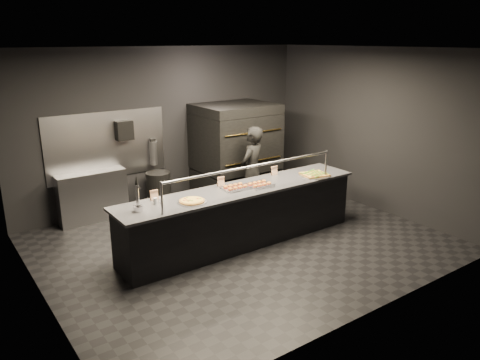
{
  "coord_description": "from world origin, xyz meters",
  "views": [
    {
      "loc": [
        -4.0,
        -5.58,
        3.14
      ],
      "look_at": [
        0.11,
        0.2,
        0.98
      ],
      "focal_mm": 35.0,
      "sensor_mm": 36.0,
      "label": 1
    }
  ],
  "objects_px": {
    "beer_tap": "(138,201)",
    "worker": "(252,171)",
    "slider_tray_a": "(235,187)",
    "trash_bin": "(159,192)",
    "prep_shelf": "(92,197)",
    "round_pizza": "(192,201)",
    "slider_tray_b": "(260,184)",
    "fire_extinguisher": "(153,153)",
    "pizza_oven": "(235,151)",
    "square_pizza": "(315,174)",
    "service_counter": "(242,216)",
    "towel_dispenser": "(124,130)"
  },
  "relations": [
    {
      "from": "round_pizza",
      "to": "square_pizza",
      "type": "relative_size",
      "value": 0.8
    },
    {
      "from": "service_counter",
      "to": "prep_shelf",
      "type": "height_order",
      "value": "service_counter"
    },
    {
      "from": "towel_dispenser",
      "to": "square_pizza",
      "type": "bearing_deg",
      "value": -47.84
    },
    {
      "from": "prep_shelf",
      "to": "slider_tray_a",
      "type": "distance_m",
      "value": 2.78
    },
    {
      "from": "fire_extinguisher",
      "to": "slider_tray_a",
      "type": "bearing_deg",
      "value": -83.99
    },
    {
      "from": "service_counter",
      "to": "fire_extinguisher",
      "type": "distance_m",
      "value": 2.5
    },
    {
      "from": "service_counter",
      "to": "prep_shelf",
      "type": "distance_m",
      "value": 2.82
    },
    {
      "from": "worker",
      "to": "slider_tray_a",
      "type": "bearing_deg",
      "value": 18.33
    },
    {
      "from": "fire_extinguisher",
      "to": "beer_tap",
      "type": "xyz_separation_m",
      "value": [
        -1.36,
        -2.41,
        0.0
      ]
    },
    {
      "from": "prep_shelf",
      "to": "trash_bin",
      "type": "bearing_deg",
      "value": -12.7
    },
    {
      "from": "pizza_oven",
      "to": "prep_shelf",
      "type": "relative_size",
      "value": 1.59
    },
    {
      "from": "fire_extinguisher",
      "to": "slider_tray_b",
      "type": "distance_m",
      "value": 2.55
    },
    {
      "from": "service_counter",
      "to": "slider_tray_b",
      "type": "relative_size",
      "value": 8.76
    },
    {
      "from": "service_counter",
      "to": "fire_extinguisher",
      "type": "relative_size",
      "value": 8.12
    },
    {
      "from": "round_pizza",
      "to": "trash_bin",
      "type": "bearing_deg",
      "value": 76.75
    },
    {
      "from": "pizza_oven",
      "to": "round_pizza",
      "type": "relative_size",
      "value": 4.61
    },
    {
      "from": "round_pizza",
      "to": "square_pizza",
      "type": "bearing_deg",
      "value": -0.8
    },
    {
      "from": "prep_shelf",
      "to": "fire_extinguisher",
      "type": "xyz_separation_m",
      "value": [
        1.25,
        0.08,
        0.61
      ]
    },
    {
      "from": "fire_extinguisher",
      "to": "trash_bin",
      "type": "height_order",
      "value": "fire_extinguisher"
    },
    {
      "from": "towel_dispenser",
      "to": "round_pizza",
      "type": "height_order",
      "value": "towel_dispenser"
    },
    {
      "from": "pizza_oven",
      "to": "slider_tray_b",
      "type": "xyz_separation_m",
      "value": [
        -0.91,
        -1.97,
        -0.02
      ]
    },
    {
      "from": "slider_tray_a",
      "to": "trash_bin",
      "type": "height_order",
      "value": "slider_tray_a"
    },
    {
      "from": "round_pizza",
      "to": "worker",
      "type": "bearing_deg",
      "value": 30.47
    },
    {
      "from": "beer_tap",
      "to": "worker",
      "type": "distance_m",
      "value": 2.84
    },
    {
      "from": "prep_shelf",
      "to": "fire_extinguisher",
      "type": "relative_size",
      "value": 2.38
    },
    {
      "from": "service_counter",
      "to": "square_pizza",
      "type": "distance_m",
      "value": 1.49
    },
    {
      "from": "prep_shelf",
      "to": "slider_tray_b",
      "type": "xyz_separation_m",
      "value": [
        1.89,
        -2.39,
        0.49
      ]
    },
    {
      "from": "service_counter",
      "to": "slider_tray_a",
      "type": "distance_m",
      "value": 0.49
    },
    {
      "from": "prep_shelf",
      "to": "beer_tap",
      "type": "xyz_separation_m",
      "value": [
        -0.11,
        -2.33,
        0.61
      ]
    },
    {
      "from": "square_pizza",
      "to": "trash_bin",
      "type": "height_order",
      "value": "square_pizza"
    },
    {
      "from": "slider_tray_a",
      "to": "square_pizza",
      "type": "relative_size",
      "value": 0.84
    },
    {
      "from": "towel_dispenser",
      "to": "round_pizza",
      "type": "distance_m",
      "value": 2.58
    },
    {
      "from": "prep_shelf",
      "to": "towel_dispenser",
      "type": "distance_m",
      "value": 1.31
    },
    {
      "from": "slider_tray_b",
      "to": "square_pizza",
      "type": "xyz_separation_m",
      "value": [
        1.11,
        -0.08,
        -0.01
      ]
    },
    {
      "from": "prep_shelf",
      "to": "worker",
      "type": "height_order",
      "value": "worker"
    },
    {
      "from": "beer_tap",
      "to": "slider_tray_b",
      "type": "bearing_deg",
      "value": -1.62
    },
    {
      "from": "pizza_oven",
      "to": "slider_tray_b",
      "type": "height_order",
      "value": "pizza_oven"
    },
    {
      "from": "beer_tap",
      "to": "trash_bin",
      "type": "height_order",
      "value": "beer_tap"
    },
    {
      "from": "service_counter",
      "to": "square_pizza",
      "type": "xyz_separation_m",
      "value": [
        1.4,
        -0.15,
        0.47
      ]
    },
    {
      "from": "fire_extinguisher",
      "to": "slider_tray_b",
      "type": "xyz_separation_m",
      "value": [
        0.64,
        -2.47,
        -0.12
      ]
    },
    {
      "from": "round_pizza",
      "to": "slider_tray_b",
      "type": "height_order",
      "value": "slider_tray_b"
    },
    {
      "from": "prep_shelf",
      "to": "trash_bin",
      "type": "height_order",
      "value": "prep_shelf"
    },
    {
      "from": "pizza_oven",
      "to": "beer_tap",
      "type": "xyz_separation_m",
      "value": [
        -2.91,
        -1.91,
        0.1
      ]
    },
    {
      "from": "towel_dispenser",
      "to": "square_pizza",
      "type": "xyz_separation_m",
      "value": [
        2.3,
        -2.54,
        -0.61
      ]
    },
    {
      "from": "prep_shelf",
      "to": "round_pizza",
      "type": "height_order",
      "value": "round_pizza"
    },
    {
      "from": "service_counter",
      "to": "slider_tray_b",
      "type": "xyz_separation_m",
      "value": [
        0.29,
        -0.07,
        0.48
      ]
    },
    {
      "from": "service_counter",
      "to": "pizza_oven",
      "type": "relative_size",
      "value": 2.15
    },
    {
      "from": "round_pizza",
      "to": "service_counter",
      "type": "bearing_deg",
      "value": 7.01
    },
    {
      "from": "fire_extinguisher",
      "to": "round_pizza",
      "type": "distance_m",
      "value": 2.59
    },
    {
      "from": "slider_tray_a",
      "to": "worker",
      "type": "bearing_deg",
      "value": 42.92
    }
  ]
}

